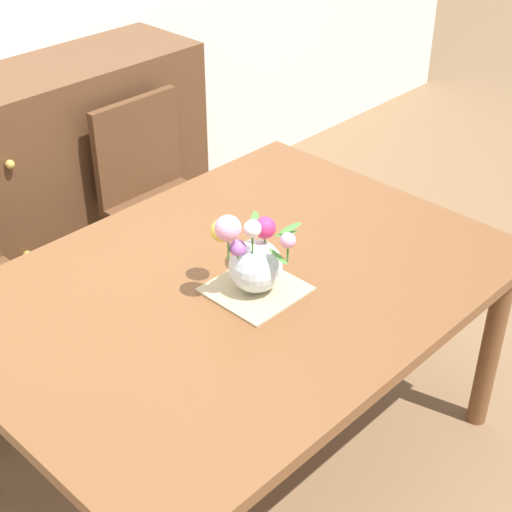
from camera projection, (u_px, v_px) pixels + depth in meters
ground_plane at (241, 454)px, 2.72m from camera, size 12.00×12.00×0.00m
dining_table at (238, 301)px, 2.35m from camera, size 1.60×1.17×0.74m
chair_right at (157, 192)px, 3.24m from camera, size 0.42×0.42×0.90m
dresser at (54, 184)px, 3.34m from camera, size 1.40×0.47×1.00m
placemat at (256, 289)px, 2.27m from camera, size 0.25×0.25×0.01m
flower_vase at (253, 257)px, 2.20m from camera, size 0.26×0.26×0.27m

